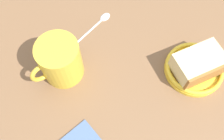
{
  "coord_description": "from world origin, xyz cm",
  "views": [
    {
      "loc": [
        18.59,
        19.59,
        51.75
      ],
      "look_at": [
        8.82,
        -1.82,
        3.0
      ],
      "focal_mm": 39.96,
      "sensor_mm": 36.0,
      "label": 1
    }
  ],
  "objects": [
    {
      "name": "tea_mug",
      "position": [
        18.39,
        -7.4,
        5.18
      ],
      "size": [
        11.59,
        8.95,
        10.15
      ],
      "color": "gold",
      "rests_on": "ground_plane"
    },
    {
      "name": "teaspoon",
      "position": [
        5.61,
        -16.74,
        0.35
      ],
      "size": [
        12.42,
        6.5,
        0.8
      ],
      "color": "silver",
      "rests_on": "ground_plane"
    },
    {
      "name": "ground_plane",
      "position": [
        0.0,
        0.0,
        -1.61
      ],
      "size": [
        127.04,
        127.04,
        3.22
      ],
      "primitive_type": "cube",
      "color": "brown"
    },
    {
      "name": "cake_slice",
      "position": [
        -8.7,
        4.97,
        3.63
      ],
      "size": [
        10.5,
        7.14,
        5.18
      ],
      "color": "#9E662D",
      "rests_on": "small_plate"
    },
    {
      "name": "small_plate",
      "position": [
        -8.7,
        4.7,
        0.98
      ],
      "size": [
        13.28,
        13.28,
        1.96
      ],
      "color": "yellow",
      "rests_on": "ground_plane"
    }
  ]
}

